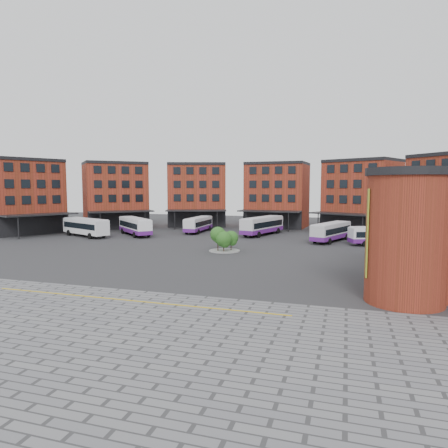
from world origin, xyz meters
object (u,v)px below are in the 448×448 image
(bus_c, at_px, (198,224))
(bus_d, at_px, (262,225))
(bus_f, at_px, (383,235))
(bus_b, at_px, (135,226))
(bus_a, at_px, (85,226))
(blue_car, at_px, (407,296))
(bus_e, at_px, (331,231))
(tree_island, at_px, (224,239))

(bus_c, xyz_separation_m, bus_d, (13.28, -0.86, 0.22))
(bus_f, bearing_deg, bus_b, -112.34)
(bus_f, bearing_deg, bus_d, -132.16)
(bus_a, xyz_separation_m, bus_f, (51.39, 4.24, -0.38))
(bus_a, height_order, blue_car, bus_a)
(bus_e, bearing_deg, blue_car, -57.80)
(tree_island, height_order, blue_car, tree_island)
(bus_b, height_order, bus_e, bus_b)
(bus_d, xyz_separation_m, bus_f, (20.73, -7.60, -0.26))
(bus_d, bearing_deg, bus_b, -145.25)
(tree_island, bearing_deg, bus_d, 86.67)
(tree_island, xyz_separation_m, bus_e, (14.04, 15.36, -0.14))
(bus_b, bearing_deg, bus_c, -7.30)
(bus_b, bearing_deg, blue_car, -85.34)
(bus_f, bearing_deg, bus_e, -127.80)
(bus_c, bearing_deg, bus_a, -144.75)
(tree_island, distance_m, blue_car, 28.99)
(tree_island, height_order, bus_e, tree_island)
(bus_a, relative_size, bus_d, 0.95)
(bus_d, relative_size, bus_f, 1.18)
(bus_c, distance_m, bus_d, 13.31)
(bus_b, distance_m, blue_car, 54.25)
(bus_b, height_order, blue_car, bus_b)
(bus_c, distance_m, blue_car, 53.09)
(tree_island, distance_m, bus_d, 20.77)
(bus_d, relative_size, blue_car, 3.31)
(bus_a, bearing_deg, bus_d, -44.57)
(bus_c, height_order, blue_car, bus_c)
(bus_a, bearing_deg, tree_island, -82.49)
(bus_a, distance_m, bus_c, 21.52)
(bus_a, distance_m, bus_f, 51.57)
(bus_d, xyz_separation_m, bus_e, (12.84, -5.37, -0.16))
(tree_island, distance_m, bus_b, 25.55)
(bus_a, height_order, bus_d, bus_d)
(bus_c, relative_size, blue_car, 2.86)
(bus_a, distance_m, blue_car, 58.17)
(bus_d, distance_m, bus_e, 13.92)
(tree_island, distance_m, bus_e, 20.81)
(bus_c, relative_size, bus_f, 1.02)
(bus_e, height_order, bus_f, bus_e)
(bus_b, xyz_separation_m, blue_car, (42.88, -33.21, -1.17))
(bus_d, bearing_deg, blue_car, -46.88)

